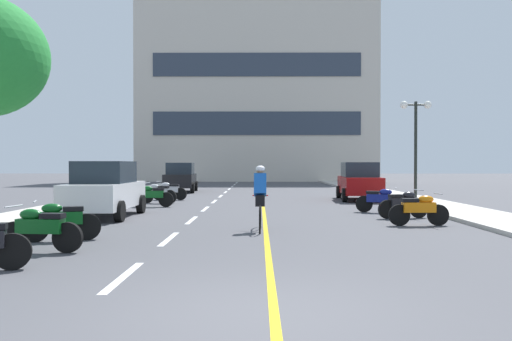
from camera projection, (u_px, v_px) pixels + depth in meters
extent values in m
plane|color=#47474C|center=(258.00, 197.00, 26.87)|extent=(140.00, 140.00, 0.00)
cube|color=#B7B2A8|center=(134.00, 193.00, 29.91)|extent=(2.40, 72.00, 0.12)
cube|color=#B7B2A8|center=(382.00, 193.00, 29.83)|extent=(2.40, 72.00, 0.12)
cube|color=silver|center=(123.00, 277.00, 7.89)|extent=(0.14, 2.20, 0.01)
cube|color=silver|center=(169.00, 239.00, 11.89)|extent=(0.14, 2.20, 0.01)
cube|color=silver|center=(192.00, 220.00, 15.88)|extent=(0.14, 2.20, 0.01)
cube|color=silver|center=(205.00, 209.00, 19.88)|extent=(0.14, 2.20, 0.01)
cube|color=silver|center=(214.00, 201.00, 23.88)|extent=(0.14, 2.20, 0.01)
cube|color=silver|center=(221.00, 196.00, 27.88)|extent=(0.14, 2.20, 0.01)
cube|color=silver|center=(225.00, 192.00, 31.88)|extent=(0.14, 2.20, 0.01)
cube|color=silver|center=(229.00, 189.00, 35.88)|extent=(0.14, 2.20, 0.01)
cube|color=silver|center=(232.00, 187.00, 39.88)|extent=(0.14, 2.20, 0.01)
cube|color=silver|center=(235.00, 185.00, 43.88)|extent=(0.14, 2.20, 0.01)
cube|color=silver|center=(237.00, 183.00, 47.88)|extent=(0.14, 2.20, 0.01)
cube|color=silver|center=(238.00, 181.00, 51.88)|extent=(0.14, 2.20, 0.01)
cube|color=gold|center=(262.00, 194.00, 29.87)|extent=(0.12, 66.00, 0.01)
cube|color=beige|center=(257.00, 89.00, 54.22)|extent=(24.37, 6.93, 19.24)
cube|color=#2D3847|center=(257.00, 123.00, 50.75)|extent=(20.47, 0.10, 2.31)
cube|color=#2D3847|center=(257.00, 65.00, 50.68)|extent=(20.47, 0.10, 2.31)
cylinder|color=black|center=(416.00, 150.00, 23.97)|extent=(0.14, 0.14, 4.52)
cylinder|color=black|center=(416.00, 105.00, 23.95)|extent=(1.10, 0.08, 0.08)
sphere|color=white|center=(404.00, 105.00, 23.95)|extent=(0.36, 0.36, 0.36)
sphere|color=white|center=(428.00, 105.00, 23.95)|extent=(0.36, 0.36, 0.36)
cylinder|color=black|center=(93.00, 204.00, 18.20)|extent=(0.22, 0.64, 0.64)
cylinder|color=black|center=(141.00, 204.00, 18.19)|extent=(0.22, 0.64, 0.64)
cylinder|color=black|center=(63.00, 211.00, 15.40)|extent=(0.22, 0.64, 0.64)
cylinder|color=black|center=(120.00, 211.00, 15.39)|extent=(0.22, 0.64, 0.64)
cube|color=silver|center=(105.00, 195.00, 16.79)|extent=(1.70, 4.20, 0.80)
cube|color=#1E2833|center=(105.00, 172.00, 16.78)|extent=(1.56, 2.20, 0.70)
cylinder|color=black|center=(339.00, 192.00, 26.25)|extent=(0.26, 0.65, 0.64)
cylinder|color=black|center=(373.00, 192.00, 26.14)|extent=(0.26, 0.65, 0.64)
cylinder|color=black|center=(345.00, 195.00, 23.46)|extent=(0.26, 0.65, 0.64)
cylinder|color=black|center=(383.00, 195.00, 23.35)|extent=(0.26, 0.65, 0.64)
cube|color=maroon|center=(359.00, 185.00, 24.79)|extent=(1.94, 4.29, 0.80)
cube|color=#1E2833|center=(359.00, 170.00, 24.79)|extent=(1.68, 2.29, 0.70)
cylinder|color=black|center=(169.00, 186.00, 33.42)|extent=(0.25, 0.65, 0.64)
cylinder|color=black|center=(196.00, 186.00, 33.49)|extent=(0.25, 0.65, 0.64)
cylinder|color=black|center=(164.00, 188.00, 30.62)|extent=(0.25, 0.65, 0.64)
cylinder|color=black|center=(192.00, 188.00, 30.70)|extent=(0.25, 0.65, 0.64)
cube|color=black|center=(180.00, 180.00, 32.05)|extent=(1.91, 4.28, 0.80)
cube|color=#1E2833|center=(180.00, 168.00, 32.04)|extent=(1.67, 2.28, 0.70)
cylinder|color=black|center=(12.00, 252.00, 8.39)|extent=(0.60, 0.26, 0.60)
cylinder|color=black|center=(14.00, 237.00, 10.11)|extent=(0.61, 0.16, 0.60)
cylinder|color=black|center=(68.00, 238.00, 10.00)|extent=(0.61, 0.16, 0.60)
cube|color=#0C4C19|center=(40.00, 226.00, 10.05)|extent=(0.92, 0.36, 0.28)
ellipsoid|color=#0C4C19|center=(31.00, 215.00, 10.07)|extent=(0.46, 0.28, 0.22)
cube|color=black|center=(53.00, 216.00, 10.02)|extent=(0.46, 0.28, 0.10)
cylinder|color=silver|center=(14.00, 206.00, 10.10)|extent=(0.09, 0.60, 0.03)
cylinder|color=black|center=(35.00, 229.00, 11.37)|extent=(0.60, 0.29, 0.60)
cylinder|color=black|center=(87.00, 227.00, 11.72)|extent=(0.60, 0.29, 0.60)
cube|color=#0C4C19|center=(62.00, 218.00, 11.54)|extent=(0.94, 0.56, 0.28)
ellipsoid|color=#0C4C19|center=(52.00, 208.00, 11.48)|extent=(0.49, 0.37, 0.22)
cube|color=black|center=(73.00, 209.00, 11.62)|extent=(0.49, 0.37, 0.10)
cylinder|color=silver|center=(35.00, 202.00, 11.36)|extent=(0.22, 0.58, 0.03)
cylinder|color=black|center=(438.00, 215.00, 14.44)|extent=(0.60, 0.12, 0.60)
cylinder|color=black|center=(399.00, 215.00, 14.40)|extent=(0.60, 0.12, 0.60)
cube|color=orange|center=(419.00, 207.00, 14.42)|extent=(0.91, 0.32, 0.28)
ellipsoid|color=orange|center=(426.00, 199.00, 14.42)|extent=(0.45, 0.26, 0.22)
cube|color=black|center=(410.00, 200.00, 14.41)|extent=(0.45, 0.26, 0.10)
cylinder|color=silver|center=(438.00, 194.00, 14.43)|extent=(0.05, 0.60, 0.03)
cylinder|color=black|center=(419.00, 209.00, 16.51)|extent=(0.61, 0.24, 0.60)
cylinder|color=black|center=(387.00, 209.00, 16.26)|extent=(0.61, 0.24, 0.60)
cube|color=black|center=(403.00, 202.00, 16.38)|extent=(0.94, 0.48, 0.28)
ellipsoid|color=black|center=(409.00, 195.00, 16.43)|extent=(0.48, 0.34, 0.22)
cube|color=black|center=(396.00, 196.00, 16.33)|extent=(0.48, 0.34, 0.10)
cylinder|color=silver|center=(419.00, 190.00, 16.50)|extent=(0.17, 0.59, 0.03)
cylinder|color=black|center=(396.00, 205.00, 18.11)|extent=(0.60, 0.30, 0.60)
cylinder|color=black|center=(364.00, 204.00, 18.49)|extent=(0.60, 0.30, 0.60)
cube|color=navy|center=(380.00, 198.00, 18.30)|extent=(0.94, 0.57, 0.28)
ellipsoid|color=navy|center=(386.00, 192.00, 18.23)|extent=(0.50, 0.37, 0.22)
cube|color=black|center=(373.00, 192.00, 18.38)|extent=(0.50, 0.37, 0.10)
cylinder|color=silver|center=(396.00, 188.00, 18.10)|extent=(0.23, 0.57, 0.03)
cylinder|color=black|center=(139.00, 200.00, 20.76)|extent=(0.60, 0.12, 0.60)
cylinder|color=black|center=(166.00, 200.00, 20.78)|extent=(0.60, 0.12, 0.60)
cube|color=#0C4C19|center=(152.00, 194.00, 20.76)|extent=(0.91, 0.30, 0.28)
ellipsoid|color=#0C4C19|center=(147.00, 189.00, 20.76)|extent=(0.45, 0.25, 0.22)
cube|color=black|center=(158.00, 189.00, 20.77)|extent=(0.45, 0.25, 0.10)
cylinder|color=silver|center=(139.00, 185.00, 20.75)|extent=(0.05, 0.60, 0.03)
cylinder|color=black|center=(147.00, 196.00, 22.85)|extent=(0.61, 0.24, 0.60)
cylinder|color=black|center=(170.00, 197.00, 22.58)|extent=(0.61, 0.24, 0.60)
cube|color=#B2B2B7|center=(158.00, 192.00, 22.71)|extent=(0.94, 0.49, 0.28)
ellipsoid|color=#B2B2B7|center=(154.00, 187.00, 22.76)|extent=(0.48, 0.34, 0.22)
cube|color=black|center=(164.00, 187.00, 22.65)|extent=(0.48, 0.34, 0.10)
cylinder|color=silver|center=(147.00, 183.00, 22.84)|extent=(0.17, 0.59, 0.03)
cylinder|color=black|center=(158.00, 194.00, 24.86)|extent=(0.61, 0.18, 0.60)
cylinder|color=black|center=(181.00, 194.00, 24.70)|extent=(0.61, 0.18, 0.60)
cube|color=#B2B2B7|center=(169.00, 189.00, 24.78)|extent=(0.93, 0.40, 0.28)
ellipsoid|color=#B2B2B7|center=(165.00, 185.00, 24.80)|extent=(0.47, 0.30, 0.22)
cube|color=black|center=(174.00, 185.00, 24.74)|extent=(0.47, 0.30, 0.10)
cylinder|color=silver|center=(158.00, 181.00, 24.85)|extent=(0.11, 0.60, 0.03)
torus|color=black|center=(260.00, 216.00, 13.89)|extent=(0.05, 0.72, 0.72)
torus|color=black|center=(260.00, 220.00, 12.84)|extent=(0.05, 0.72, 0.72)
cylinder|color=red|center=(260.00, 206.00, 13.33)|extent=(0.05, 0.95, 0.04)
cube|color=black|center=(260.00, 198.00, 13.18)|extent=(0.10, 0.20, 0.06)
cylinder|color=red|center=(260.00, 195.00, 13.78)|extent=(0.42, 0.04, 0.03)
cube|color=black|center=(260.00, 201.00, 13.23)|extent=(0.25, 0.36, 0.28)
cube|color=blue|center=(260.00, 185.00, 13.38)|extent=(0.33, 0.46, 0.61)
sphere|color=#8C6647|center=(260.00, 171.00, 13.50)|extent=(0.20, 0.20, 0.20)
ellipsoid|color=white|center=(260.00, 169.00, 13.50)|extent=(0.24, 0.26, 0.16)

